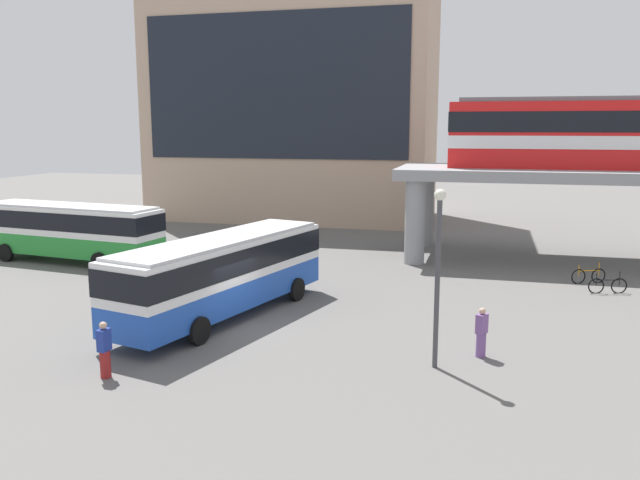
% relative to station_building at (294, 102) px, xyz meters
% --- Properties ---
extents(ground_plane, '(120.00, 120.00, 0.00)m').
position_rel_station_building_xyz_m(ground_plane, '(6.39, -19.74, -9.45)').
color(ground_plane, '#605E5B').
extents(station_building, '(22.27, 10.67, 18.89)m').
position_rel_station_building_xyz_m(station_building, '(0.00, 0.00, 0.00)').
color(station_building, tan).
rests_on(station_building, ground_plane).
extents(bus_main, '(5.17, 11.33, 3.22)m').
position_rel_station_building_xyz_m(bus_main, '(5.64, -28.53, -7.46)').
color(bus_main, '#1E4CB2').
rests_on(bus_main, ground_plane).
extents(bus_secondary, '(11.28, 3.97, 3.22)m').
position_rel_station_building_xyz_m(bus_secondary, '(-6.82, -20.77, -7.46)').
color(bus_secondary, '#268C33').
rests_on(bus_secondary, ground_plane).
extents(bicycle_orange, '(1.66, 0.78, 1.04)m').
position_rel_station_building_xyz_m(bicycle_orange, '(20.47, -18.80, -9.09)').
color(bicycle_orange, black).
rests_on(bicycle_orange, ground_plane).
extents(bicycle_black, '(1.74, 0.54, 1.04)m').
position_rel_station_building_xyz_m(bicycle_black, '(21.03, -20.68, -9.09)').
color(bicycle_black, black).
rests_on(bicycle_black, ground_plane).
extents(pedestrian_by_bike_rack, '(0.32, 0.42, 1.75)m').
position_rel_station_building_xyz_m(pedestrian_by_bike_rack, '(4.66, -35.31, -8.63)').
color(pedestrian_by_bike_rack, maroon).
rests_on(pedestrian_by_bike_rack, ground_plane).
extents(pedestrian_at_kerb, '(0.42, 0.48, 1.66)m').
position_rel_station_building_xyz_m(pedestrian_at_kerb, '(15.59, -30.61, -8.67)').
color(pedestrian_at_kerb, '#724C8C').
rests_on(pedestrian_at_kerb, ground_plane).
extents(lamp_post, '(0.36, 0.36, 5.63)m').
position_rel_station_building_xyz_m(lamp_post, '(14.21, -31.95, -6.08)').
color(lamp_post, '#3F3F44').
rests_on(lamp_post, ground_plane).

